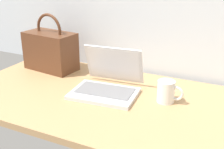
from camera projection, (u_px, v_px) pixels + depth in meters
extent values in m
cube|color=tan|center=(121.00, 103.00, 1.36)|extent=(1.60, 0.76, 0.03)
cube|color=silver|center=(104.00, 94.00, 1.40)|extent=(0.33, 0.25, 0.02)
cube|color=slate|center=(105.00, 90.00, 1.41)|extent=(0.28, 0.17, 0.00)
cube|color=silver|center=(114.00, 64.00, 1.48)|extent=(0.31, 0.10, 0.19)
cube|color=white|center=(114.00, 64.00, 1.48)|extent=(0.27, 0.08, 0.17)
cylinder|color=white|center=(166.00, 91.00, 1.32)|extent=(0.08, 0.08, 0.10)
torus|color=white|center=(176.00, 93.00, 1.30)|extent=(0.07, 0.01, 0.07)
cube|color=#59331E|center=(51.00, 51.00, 1.70)|extent=(0.32, 0.19, 0.22)
torus|color=#59331E|center=(49.00, 29.00, 1.65)|extent=(0.18, 0.04, 0.18)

